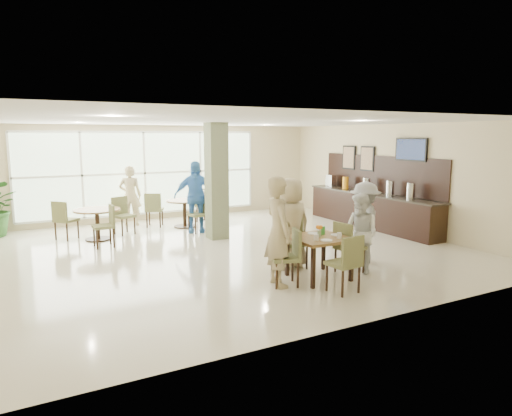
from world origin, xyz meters
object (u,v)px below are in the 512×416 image
round_table_right (185,207)px  adult_standing (130,196)px  adult_a (195,197)px  adult_b (213,198)px  round_table_left (97,216)px  teen_far (290,223)px  main_table (319,242)px  teen_right (361,233)px  buffet_counter (371,207)px  teen_left (278,232)px  teen_standing (365,222)px

round_table_right → adult_standing: 1.58m
adult_a → adult_b: size_ratio=1.20×
round_table_left → teen_far: bearing=-56.0°
main_table → teen_right: bearing=-3.8°
buffet_counter → adult_standing: 6.68m
round_table_left → adult_standing: (1.13, 1.44, 0.27)m
main_table → buffet_counter: size_ratio=0.20×
teen_right → round_table_left: bearing=-146.8°
teen_far → adult_standing: size_ratio=1.02×
main_table → buffet_counter: 5.06m
adult_standing → buffet_counter: bearing=169.2°
teen_right → adult_standing: size_ratio=0.87×
teen_left → adult_b: size_ratio=1.19×
buffet_counter → teen_far: bearing=-150.5°
round_table_left → teen_far: size_ratio=0.64×
adult_b → round_table_right: bearing=-101.2°
round_table_right → teen_standing: teen_standing is taller
teen_left → adult_a: adult_a is taller
teen_left → teen_standing: (2.24, 0.44, -0.12)m
teen_right → adult_standing: bearing=-161.4°
buffet_counter → teen_left: (-4.82, -3.09, 0.37)m
adult_a → adult_standing: bearing=145.2°
teen_right → adult_a: size_ratio=0.79×
main_table → round_table_right: same height
buffet_counter → adult_a: (-4.51, 1.62, 0.38)m
adult_a → teen_standing: bearing=-47.2°
adult_a → adult_b: (0.80, 0.69, -0.15)m
round_table_right → teen_right: size_ratio=0.68×
main_table → adult_standing: 6.68m
teen_right → adult_b: bearing=-177.6°
adult_a → adult_standing: (-1.28, 1.71, -0.09)m
main_table → teen_far: size_ratio=0.55×
round_table_left → teen_left: 5.42m
buffet_counter → teen_standing: buffet_counter is taller
teen_left → teen_right: (1.70, -0.07, -0.19)m
buffet_counter → main_table: bearing=-142.1°
teen_left → teen_standing: 2.29m
round_table_left → round_table_right: bearing=12.2°
teen_far → teen_right: (0.97, -0.85, -0.13)m
round_table_left → adult_standing: adult_standing is taller
teen_right → teen_standing: (0.54, 0.51, 0.07)m
round_table_right → teen_far: size_ratio=0.58×
teen_standing → adult_a: size_ratio=0.87×
adult_a → adult_b: 1.07m
buffet_counter → teen_standing: (-2.58, -2.66, 0.25)m
teen_left → teen_far: (0.73, 0.78, -0.06)m
main_table → teen_far: (-0.09, 0.79, 0.20)m
teen_far → adult_a: adult_a is taller
round_table_left → teen_left: (2.10, -4.98, 0.35)m
adult_a → adult_standing: adult_a is taller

